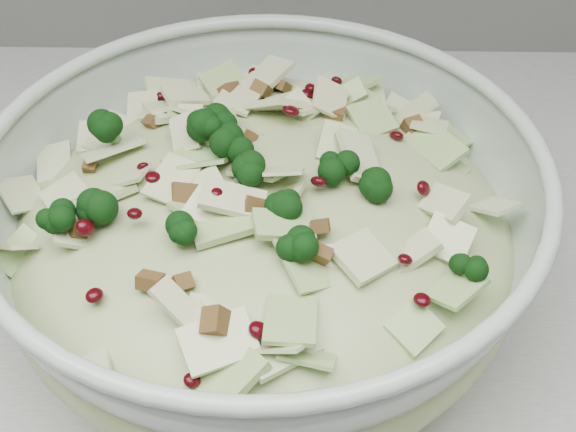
{
  "coord_description": "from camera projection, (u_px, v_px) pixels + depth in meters",
  "views": [
    {
      "loc": [
        -0.59,
        1.22,
        1.35
      ],
      "look_at": [
        -0.59,
        1.59,
        1.01
      ],
      "focal_mm": 50.0,
      "sensor_mm": 36.0,
      "label": 1
    }
  ],
  "objects": [
    {
      "name": "mixing_bowl",
      "position": [
        264.0,
        239.0,
        0.54
      ],
      "size": [
        0.42,
        0.42,
        0.15
      ],
      "rotation": [
        0.0,
        0.0,
        -0.17
      ],
      "color": "#A9BAAD",
      "rests_on": "counter"
    },
    {
      "name": "salad",
      "position": [
        263.0,
        213.0,
        0.52
      ],
      "size": [
        0.38,
        0.38,
        0.15
      ],
      "rotation": [
        0.0,
        0.0,
        -0.14
      ],
      "color": "#9FAC76",
      "rests_on": "mixing_bowl"
    }
  ]
}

